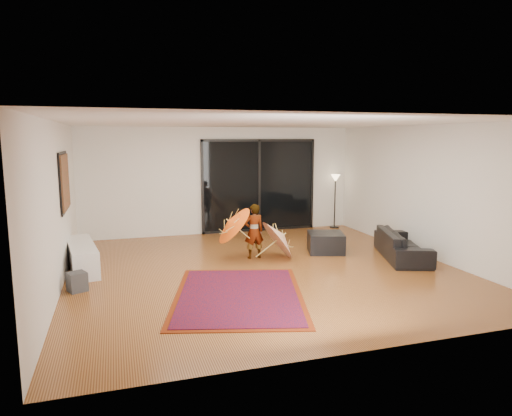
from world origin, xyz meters
name	(u,v)px	position (x,y,z in m)	size (l,w,h in m)	color
floor	(264,269)	(0.00, 0.00, 0.00)	(7.00, 7.00, 0.00)	#A0602B
ceiling	(265,123)	(0.00, 0.00, 2.70)	(7.00, 7.00, 0.00)	white
wall_back	(221,181)	(0.00, 3.50, 1.35)	(7.00, 7.00, 0.00)	silver
wall_front	(364,237)	(0.00, -3.50, 1.35)	(7.00, 7.00, 0.00)	silver
wall_left	(57,206)	(-3.50, 0.00, 1.35)	(7.00, 7.00, 0.00)	silver
wall_right	(426,191)	(3.50, 0.00, 1.35)	(7.00, 7.00, 0.00)	silver
sliding_door	(259,186)	(1.00, 3.47, 1.20)	(3.06, 0.07, 2.40)	black
painting	(65,182)	(-3.46, 1.00, 1.65)	(0.04, 1.28, 1.08)	black
media_console	(82,256)	(-3.25, 1.02, 0.25)	(0.44, 1.77, 0.49)	white
speaker	(77,282)	(-3.25, -0.28, 0.15)	(0.27, 0.27, 0.31)	#424244
persian_rug	(239,295)	(-0.83, -1.26, 0.01)	(2.62, 3.17, 0.02)	#631F08
sofa	(402,245)	(2.95, -0.06, 0.28)	(1.91, 0.75, 0.56)	black
ottoman	(326,242)	(1.67, 0.84, 0.21)	(0.73, 0.73, 0.42)	black
floor_lamp	(335,186)	(3.10, 3.25, 1.15)	(0.25, 0.25, 1.46)	black
child	(254,231)	(0.05, 0.83, 0.56)	(0.41, 0.27, 1.12)	#999999
parasol_orange	(228,225)	(-0.50, 0.78, 0.73)	(0.71, 0.88, 0.90)	#E34E0B
parasol_white	(284,233)	(0.65, 0.68, 0.50)	(0.69, 0.92, 0.97)	silver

